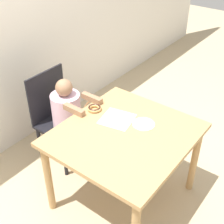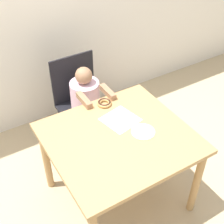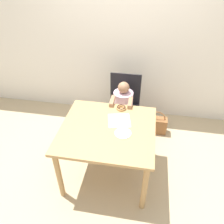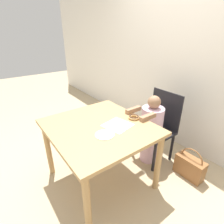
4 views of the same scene
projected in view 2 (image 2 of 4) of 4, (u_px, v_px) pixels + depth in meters
ground_plane at (118, 196)px, 2.77m from camera, size 12.00×12.00×0.00m
wall_back at (41, 8)px, 2.90m from camera, size 8.00×0.05×2.50m
dining_table at (119, 146)px, 2.37m from camera, size 1.04×0.96×0.73m
chair at (80, 102)px, 3.07m from camera, size 0.44×0.41×0.92m
child_figure at (86, 110)px, 2.99m from camera, size 0.28×0.46×0.92m
donut at (104, 103)px, 2.59m from camera, size 0.12×0.12×0.03m
napkin at (120, 120)px, 2.45m from camera, size 0.30×0.30×0.00m
handbag at (120, 110)px, 3.50m from camera, size 0.33×0.15×0.39m
plate at (143, 132)px, 2.34m from camera, size 0.18×0.18×0.01m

